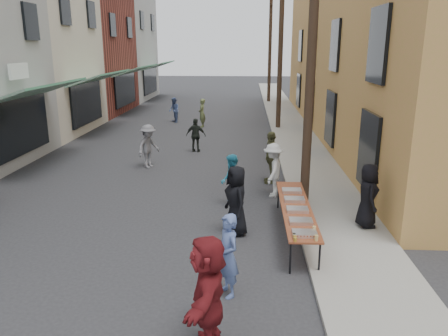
# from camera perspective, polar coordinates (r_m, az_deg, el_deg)

# --- Properties ---
(ground) EXTENTS (120.00, 120.00, 0.00)m
(ground) POSITION_cam_1_polar(r_m,az_deg,el_deg) (10.63, -11.49, -9.60)
(ground) COLOR #28282B
(ground) RESTS_ON ground
(sidewalk) EXTENTS (2.20, 60.00, 0.10)m
(sidewalk) POSITION_cam_1_polar(r_m,az_deg,el_deg) (24.80, 8.66, 5.17)
(sidewalk) COLOR gray
(sidewalk) RESTS_ON ground
(storefront_row) EXTENTS (8.00, 37.00, 9.00)m
(storefront_row) POSITION_cam_1_polar(r_m,az_deg,el_deg) (27.33, -25.07, 13.48)
(storefront_row) COLOR maroon
(storefront_row) RESTS_ON ground
(building_ochre) EXTENTS (10.00, 28.00, 10.00)m
(building_ochre) POSITION_cam_1_polar(r_m,az_deg,el_deg) (24.80, 24.11, 15.54)
(building_ochre) COLOR #B48C40
(building_ochre) RESTS_ON ground
(utility_pole_near) EXTENTS (0.26, 0.26, 9.00)m
(utility_pole_near) POSITION_cam_1_polar(r_m,az_deg,el_deg) (12.40, 11.43, 15.45)
(utility_pole_near) COLOR #2D2116
(utility_pole_near) RESTS_ON ground
(utility_pole_mid) EXTENTS (0.26, 0.26, 9.00)m
(utility_pole_mid) POSITION_cam_1_polar(r_m,az_deg,el_deg) (24.35, 7.40, 15.56)
(utility_pole_mid) COLOR #2D2116
(utility_pole_mid) RESTS_ON ground
(utility_pole_far) EXTENTS (0.26, 0.26, 9.00)m
(utility_pole_far) POSITION_cam_1_polar(r_m,az_deg,el_deg) (36.33, 6.03, 15.58)
(utility_pole_far) COLOR #2D2116
(utility_pole_far) RESTS_ON ground
(serving_table) EXTENTS (0.70, 4.00, 0.75)m
(serving_table) POSITION_cam_1_polar(r_m,az_deg,el_deg) (10.69, 9.38, -5.20)
(serving_table) COLOR maroon
(serving_table) RESTS_ON ground
(catering_tray_sausage) EXTENTS (0.50, 0.33, 0.08)m
(catering_tray_sausage) POSITION_cam_1_polar(r_m,az_deg,el_deg) (9.14, 10.48, -8.41)
(catering_tray_sausage) COLOR maroon
(catering_tray_sausage) RESTS_ON serving_table
(catering_tray_foil_b) EXTENTS (0.50, 0.33, 0.08)m
(catering_tray_foil_b) POSITION_cam_1_polar(r_m,az_deg,el_deg) (9.73, 10.01, -6.86)
(catering_tray_foil_b) COLOR #B2B2B7
(catering_tray_foil_b) RESTS_ON serving_table
(catering_tray_buns) EXTENTS (0.50, 0.33, 0.08)m
(catering_tray_buns) POSITION_cam_1_polar(r_m,az_deg,el_deg) (10.38, 9.57, -5.38)
(catering_tray_buns) COLOR tan
(catering_tray_buns) RESTS_ON serving_table
(catering_tray_foil_d) EXTENTS (0.50, 0.33, 0.08)m
(catering_tray_foil_d) POSITION_cam_1_polar(r_m,az_deg,el_deg) (11.03, 9.18, -4.09)
(catering_tray_foil_d) COLOR #B2B2B7
(catering_tray_foil_d) RESTS_ON serving_table
(catering_tray_buns_end) EXTENTS (0.50, 0.33, 0.08)m
(catering_tray_buns_end) POSITION_cam_1_polar(r_m,az_deg,el_deg) (11.69, 8.84, -2.93)
(catering_tray_buns_end) COLOR tan
(catering_tray_buns_end) RESTS_ON serving_table
(condiment_jar_a) EXTENTS (0.07, 0.07, 0.08)m
(condiment_jar_a) POSITION_cam_1_polar(r_m,az_deg,el_deg) (8.84, 9.29, -9.20)
(condiment_jar_a) COLOR #A57F26
(condiment_jar_a) RESTS_ON serving_table
(condiment_jar_b) EXTENTS (0.07, 0.07, 0.08)m
(condiment_jar_b) POSITION_cam_1_polar(r_m,az_deg,el_deg) (8.93, 9.22, -8.93)
(condiment_jar_b) COLOR #A57F26
(condiment_jar_b) RESTS_ON serving_table
(condiment_jar_c) EXTENTS (0.07, 0.07, 0.08)m
(condiment_jar_c) POSITION_cam_1_polar(r_m,az_deg,el_deg) (9.02, 9.16, -8.67)
(condiment_jar_c) COLOR #A57F26
(condiment_jar_c) RESTS_ON serving_table
(cup_stack) EXTENTS (0.08, 0.08, 0.12)m
(cup_stack) POSITION_cam_1_polar(r_m,az_deg,el_deg) (8.94, 11.97, -8.93)
(cup_stack) COLOR tan
(cup_stack) RESTS_ON serving_table
(guest_front_a) EXTENTS (0.84, 1.00, 1.74)m
(guest_front_a) POSITION_cam_1_polar(r_m,az_deg,el_deg) (10.60, 1.60, -4.26)
(guest_front_a) COLOR black
(guest_front_a) RESTS_ON ground
(guest_front_b) EXTENTS (0.62, 0.69, 1.59)m
(guest_front_b) POSITION_cam_1_polar(r_m,az_deg,el_deg) (8.10, 0.50, -11.36)
(guest_front_b) COLOR #50649C
(guest_front_b) RESTS_ON ground
(guest_front_c) EXTENTS (0.68, 0.82, 1.54)m
(guest_front_c) POSITION_cam_1_polar(r_m,az_deg,el_deg) (12.45, 0.98, -1.69)
(guest_front_c) COLOR teal
(guest_front_c) RESTS_ON ground
(guest_front_d) EXTENTS (0.83, 1.18, 1.66)m
(guest_front_d) POSITION_cam_1_polar(r_m,az_deg,el_deg) (13.38, 6.44, -0.27)
(guest_front_d) COLOR silver
(guest_front_d) RESTS_ON ground
(guest_front_e) EXTENTS (0.43, 1.04, 1.76)m
(guest_front_e) POSITION_cam_1_polar(r_m,az_deg,el_deg) (14.72, 6.16, 1.41)
(guest_front_e) COLOR brown
(guest_front_e) RESTS_ON ground
(guest_queue_back) EXTENTS (0.57, 1.73, 1.86)m
(guest_queue_back) POSITION_cam_1_polar(r_m,az_deg,el_deg) (6.74, -2.12, -16.10)
(guest_queue_back) COLOR maroon
(guest_queue_back) RESTS_ON ground
(server) EXTENTS (0.53, 0.80, 1.62)m
(server) POSITION_cam_1_polar(r_m,az_deg,el_deg) (11.39, 18.26, -3.43)
(server) COLOR black
(server) RESTS_ON sidewalk
(passerby_left) EXTENTS (1.06, 1.23, 1.65)m
(passerby_left) POSITION_cam_1_polar(r_m,az_deg,el_deg) (16.75, -9.84, 2.81)
(passerby_left) COLOR slate
(passerby_left) RESTS_ON ground
(passerby_mid) EXTENTS (0.90, 0.45, 1.47)m
(passerby_mid) POSITION_cam_1_polar(r_m,az_deg,el_deg) (19.06, -3.69, 4.28)
(passerby_mid) COLOR black
(passerby_mid) RESTS_ON ground
(passerby_right) EXTENTS (0.39, 0.59, 1.62)m
(passerby_right) POSITION_cam_1_polar(r_m,az_deg,el_deg) (25.01, -2.90, 7.18)
(passerby_right) COLOR #5C693D
(passerby_right) RESTS_ON ground
(passerby_far) EXTENTS (0.83, 0.90, 1.50)m
(passerby_far) POSITION_cam_1_polar(r_m,az_deg,el_deg) (26.80, -6.53, 7.54)
(passerby_far) COLOR #495C8E
(passerby_far) RESTS_ON ground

